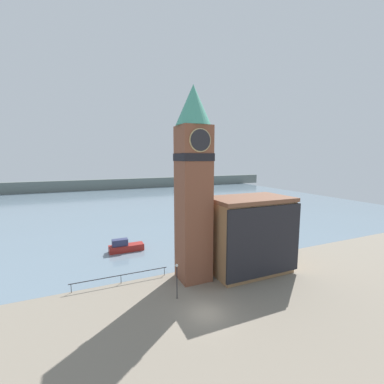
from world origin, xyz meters
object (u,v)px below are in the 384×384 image
Objects in this scene: clock_tower at (193,180)px; boat_near at (125,247)px; pier_building at (250,234)px; lamp_post at (177,275)px; mooring_bollard_near at (185,281)px.

clock_tower is 19.02m from boat_near.
pier_building reaches higher than lamp_post.
pier_building is 2.73× the size of lamp_post.
mooring_bollard_near is (4.92, -14.35, -0.40)m from boat_near.
boat_near is 17.43m from lamp_post.
boat_near is at bearing 108.93° from mooring_bollard_near.
pier_building is at bearing -7.49° from clock_tower.
clock_tower is 10.97m from pier_building.
pier_building is at bearing 13.33° from lamp_post.
boat_near is 7.77× the size of mooring_bollard_near.
mooring_bollard_near is at bearing -179.97° from pier_building.
pier_building is 20.78m from boat_near.
pier_building is at bearing 0.03° from mooring_bollard_near.
lamp_post is (-3.63, -3.76, -9.91)m from clock_tower.
clock_tower reaches higher than boat_near.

